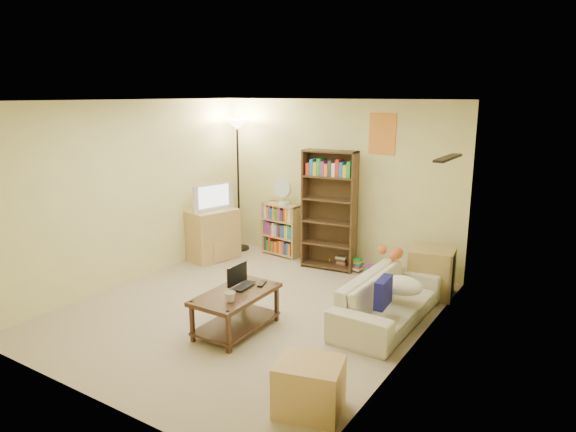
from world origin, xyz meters
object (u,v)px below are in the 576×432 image
at_px(short_bookshelf, 282,230).
at_px(television, 211,197).
at_px(floor_lamp, 237,147).
at_px(tall_bookshelf, 329,207).
at_px(sofa, 389,300).
at_px(tabby_cat, 394,253).
at_px(laptop, 248,287).
at_px(side_table, 432,271).
at_px(coffee_table, 236,305).
at_px(end_cabinet, 309,387).
at_px(mug, 230,297).
at_px(desk_fan, 283,191).
at_px(tv_stand, 212,234).

bearing_deg(short_bookshelf, television, -130.87).
bearing_deg(floor_lamp, tall_bookshelf, -1.90).
bearing_deg(tall_bookshelf, sofa, -47.49).
height_order(tabby_cat, television, television).
distance_m(laptop, side_table, 2.51).
xyz_separation_m(tabby_cat, side_table, (0.39, 0.38, -0.28)).
height_order(coffee_table, end_cabinet, coffee_table).
relative_size(tabby_cat, end_cabinet, 0.77).
relative_size(sofa, mug, 12.13).
relative_size(side_table, end_cabinet, 1.18).
bearing_deg(laptop, desk_fan, 17.88).
bearing_deg(coffee_table, short_bookshelf, 111.83).
height_order(short_bookshelf, floor_lamp, floor_lamp).
relative_size(desk_fan, floor_lamp, 0.20).
xyz_separation_m(sofa, floor_lamp, (-3.19, 1.34, 1.47)).
height_order(short_bookshelf, desk_fan, desk_fan).
bearing_deg(desk_fan, end_cabinet, -54.08).
bearing_deg(side_table, tabby_cat, -135.95).
bearing_deg(desk_fan, tv_stand, -140.96).
bearing_deg(coffee_table, sofa, 39.73).
height_order(sofa, desk_fan, desk_fan).
xyz_separation_m(television, end_cabinet, (3.35, -2.70, -0.79)).
bearing_deg(coffee_table, tabby_cat, 58.10).
bearing_deg(coffee_table, mug, -65.58).
bearing_deg(end_cabinet, laptop, 143.48).
height_order(tv_stand, floor_lamp, floor_lamp).
relative_size(mug, end_cabinet, 0.28).
bearing_deg(tall_bookshelf, coffee_table, -93.17).
height_order(mug, side_table, side_table).
height_order(laptop, tall_bookshelf, tall_bookshelf).
bearing_deg(television, floor_lamp, 10.15).
distance_m(sofa, coffee_table, 1.75).
bearing_deg(mug, desk_fan, 112.46).
xyz_separation_m(sofa, tall_bookshelf, (-1.47, 1.28, 0.68)).
height_order(sofa, short_bookshelf, short_bookshelf).
height_order(coffee_table, floor_lamp, floor_lamp).
bearing_deg(television, side_table, -68.58).
height_order(sofa, tall_bookshelf, tall_bookshelf).
relative_size(coffee_table, desk_fan, 2.40).
height_order(tabby_cat, tall_bookshelf, tall_bookshelf).
distance_m(floor_lamp, end_cabinet, 4.92).
distance_m(tall_bookshelf, end_cabinet, 3.70).
xyz_separation_m(coffee_table, laptop, (0.03, 0.18, 0.17)).
height_order(coffee_table, laptop, laptop).
relative_size(laptop, desk_fan, 0.82).
distance_m(tabby_cat, end_cabinet, 2.74).
height_order(coffee_table, tall_bookshelf, tall_bookshelf).
height_order(side_table, end_cabinet, side_table).
height_order(mug, tall_bookshelf, tall_bookshelf).
bearing_deg(mug, coffee_table, 115.33).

